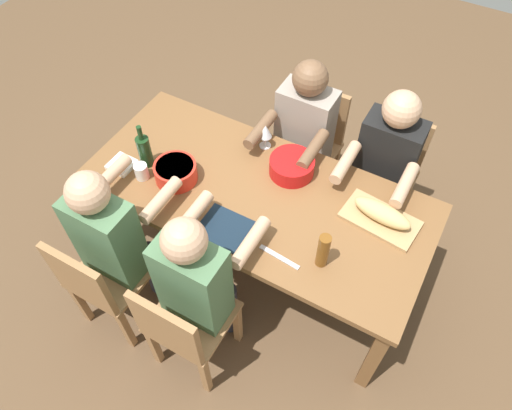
{
  "coord_description": "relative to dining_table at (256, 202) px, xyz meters",
  "views": [
    {
      "loc": [
        -0.82,
        1.46,
        2.81
      ],
      "look_at": [
        0.0,
        0.0,
        0.63
      ],
      "focal_mm": 33.73,
      "sensor_mm": 36.0,
      "label": 1
    }
  ],
  "objects": [
    {
      "name": "diner_near_left",
      "position": [
        -0.54,
        -0.59,
        0.04
      ],
      "size": [
        0.41,
        0.53,
        1.2
      ],
      "color": "#2D2D38",
      "rests_on": "ground_plane"
    },
    {
      "name": "serving_bowl_pasta",
      "position": [
        0.44,
        0.13,
        0.14
      ],
      "size": [
        0.24,
        0.24,
        0.11
      ],
      "color": "red",
      "rests_on": "dining_table"
    },
    {
      "name": "ground_plane",
      "position": [
        0.0,
        0.0,
        -0.66
      ],
      "size": [
        8.0,
        8.0,
        0.0
      ],
      "primitive_type": "plane",
      "color": "brown"
    },
    {
      "name": "cutting_board",
      "position": [
        -0.67,
        -0.16,
        0.09
      ],
      "size": [
        0.42,
        0.26,
        0.02
      ],
      "primitive_type": "cube",
      "rotation": [
        0.0,
        0.0,
        -0.11
      ],
      "color": "tan",
      "rests_on": "dining_table"
    },
    {
      "name": "chair_near_center",
      "position": [
        0.0,
        -0.77,
        -0.18
      ],
      "size": [
        0.4,
        0.4,
        0.85
      ],
      "color": "#9E7044",
      "rests_on": "ground_plane"
    },
    {
      "name": "chair_near_left",
      "position": [
        -0.54,
        -0.77,
        -0.18
      ],
      "size": [
        0.4,
        0.4,
        0.85
      ],
      "color": "#9E7044",
      "rests_on": "ground_plane"
    },
    {
      "name": "chair_far_center",
      "position": [
        0.0,
        0.77,
        -0.18
      ],
      "size": [
        0.4,
        0.4,
        0.85
      ],
      "color": "#9E7044",
      "rests_on": "ground_plane"
    },
    {
      "name": "napkin_stack",
      "position": [
        0.78,
        0.2,
        0.09
      ],
      "size": [
        0.14,
        0.14,
        0.02
      ],
      "primitive_type": "cube",
      "rotation": [
        0.0,
        0.0,
        -0.02
      ],
      "color": "white",
      "rests_on": "dining_table"
    },
    {
      "name": "carving_knife",
      "position": [
        -0.31,
        0.31,
        0.08
      ],
      "size": [
        0.23,
        0.04,
        0.01
      ],
      "primitive_type": "cube",
      "rotation": [
        0.0,
        0.0,
        3.05
      ],
      "color": "silver",
      "rests_on": "dining_table"
    },
    {
      "name": "beer_bottle",
      "position": [
        -0.5,
        0.23,
        0.19
      ],
      "size": [
        0.06,
        0.06,
        0.22
      ],
      "primitive_type": "cylinder",
      "color": "brown",
      "rests_on": "dining_table"
    },
    {
      "name": "wine_bottle",
      "position": [
        0.66,
        0.12,
        0.19
      ],
      "size": [
        0.08,
        0.08,
        0.29
      ],
      "color": "#193819",
      "rests_on": "dining_table"
    },
    {
      "name": "cup_far_right",
      "position": [
        0.62,
        0.21,
        0.13
      ],
      "size": [
        0.08,
        0.08,
        0.09
      ],
      "primitive_type": "cylinder",
      "color": "white",
      "rests_on": "dining_table"
    },
    {
      "name": "chair_far_right",
      "position": [
        0.54,
        0.77,
        -0.18
      ],
      "size": [
        0.4,
        0.4,
        0.85
      ],
      "color": "#9E7044",
      "rests_on": "ground_plane"
    },
    {
      "name": "diner_far_right",
      "position": [
        0.54,
        0.59,
        0.04
      ],
      "size": [
        0.41,
        0.53,
        1.2
      ],
      "color": "#2D2D38",
      "rests_on": "ground_plane"
    },
    {
      "name": "placemat_far_center",
      "position": [
        0.0,
        0.29,
        0.08
      ],
      "size": [
        0.32,
        0.23,
        0.01
      ],
      "primitive_type": "cube",
      "color": "#142333",
      "rests_on": "dining_table"
    },
    {
      "name": "diner_near_center",
      "position": [
        0.0,
        -0.59,
        0.04
      ],
      "size": [
        0.41,
        0.53,
        1.2
      ],
      "color": "#2D2D38",
      "rests_on": "ground_plane"
    },
    {
      "name": "diner_far_center",
      "position": [
        -0.0,
        0.59,
        0.04
      ],
      "size": [
        0.41,
        0.53,
        1.2
      ],
      "color": "#2D2D38",
      "rests_on": "ground_plane"
    },
    {
      "name": "dining_table",
      "position": [
        0.0,
        0.0,
        0.0
      ],
      "size": [
        1.96,
        0.9,
        0.74
      ],
      "color": "brown",
      "rests_on": "ground_plane"
    },
    {
      "name": "serving_bowl_salad",
      "position": [
        -0.1,
        -0.23,
        0.14
      ],
      "size": [
        0.26,
        0.26,
        0.1
      ],
      "color": "red",
      "rests_on": "dining_table"
    },
    {
      "name": "bread_loaf",
      "position": [
        -0.67,
        -0.16,
        0.15
      ],
      "size": [
        0.33,
        0.14,
        0.09
      ],
      "primitive_type": "ellipsoid",
      "rotation": [
        0.0,
        0.0,
        -0.11
      ],
      "color": "tan",
      "rests_on": "cutting_board"
    },
    {
      "name": "wine_glass",
      "position": [
        0.13,
        -0.34,
        0.2
      ],
      "size": [
        0.08,
        0.08,
        0.17
      ],
      "color": "silver",
      "rests_on": "dining_table"
    }
  ]
}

